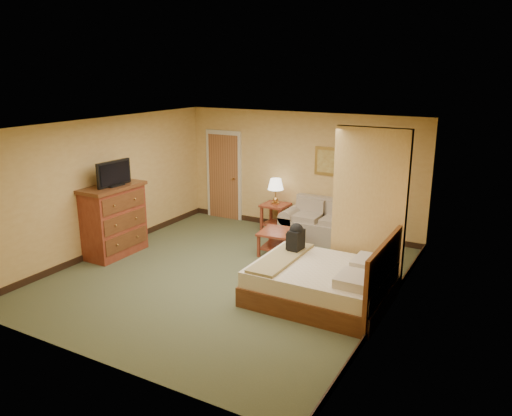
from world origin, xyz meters
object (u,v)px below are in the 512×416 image
Objects in this scene: loveseat at (323,227)px; dresser at (114,220)px; coffee_table at (279,238)px; bed at (324,283)px.

dresser is at bearing -139.81° from loveseat.
bed is at bearing -44.83° from coffee_table.
dresser is at bearing -179.51° from bed.
bed reaches higher than loveseat.
loveseat is 1.25× the size of dresser.
loveseat is 2.14× the size of coffee_table.
bed is at bearing 0.49° from dresser.
bed is (4.29, 0.04, -0.38)m from dresser.
coffee_table is at bearing 29.11° from dresser.
dresser is (-3.21, -2.71, 0.41)m from loveseat.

